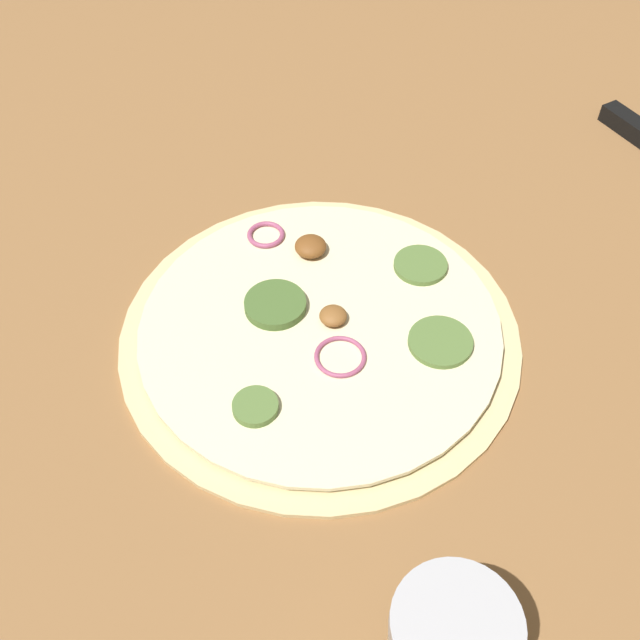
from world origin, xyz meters
The scene contains 2 objects.
ground_plane centered at (0.00, 0.00, 0.00)m, with size 3.00×3.00×0.00m, color olive.
pizza centered at (0.00, 0.00, 0.01)m, with size 0.32×0.32×0.03m.
Camera 1 is at (-0.35, 0.16, 0.46)m, focal length 42.00 mm.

